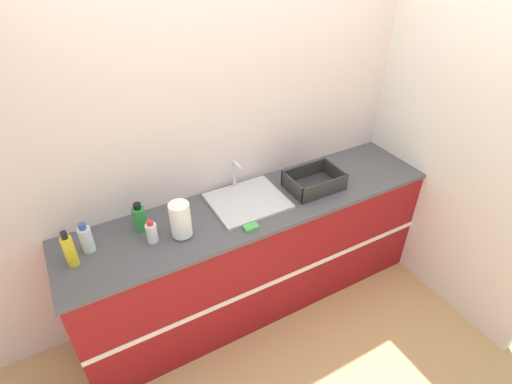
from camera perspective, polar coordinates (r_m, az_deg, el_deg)
name	(u,v)px	position (r m, az deg, el deg)	size (l,w,h in m)	color
ground_plane	(275,322)	(3.20, 2.70, -18.04)	(12.00, 12.00, 0.00)	tan
wall_back	(233,136)	(2.76, -3.27, 7.99)	(4.99, 0.06, 2.60)	silver
wall_right	(409,114)	(3.29, 21.04, 10.34)	(0.06, 2.59, 2.60)	silver
counter_cabinet	(256,254)	(3.01, 0.02, -8.78)	(2.62, 0.61, 0.93)	maroon
sink	(247,200)	(2.72, -1.28, -1.12)	(0.49, 0.43, 0.23)	silver
paper_towel_roll	(181,220)	(2.42, -10.73, -3.94)	(0.13, 0.13, 0.23)	#4C4C51
dish_rack	(314,182)	(2.87, 8.28, 1.35)	(0.38, 0.27, 0.12)	#2D2D2D
bottle_white_spray	(152,232)	(2.45, -14.67, -5.58)	(0.07, 0.07, 0.15)	white
bottle_green	(140,218)	(2.55, -16.30, -3.56)	(0.08, 0.08, 0.19)	#2D8C3D
bottle_yellow	(69,250)	(2.43, -25.10, -7.55)	(0.06, 0.06, 0.23)	yellow
bottle_clear	(86,239)	(2.50, -23.08, -6.16)	(0.07, 0.07, 0.19)	silver
sponge	(251,227)	(2.50, -0.73, -5.04)	(0.09, 0.06, 0.02)	#4CB259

